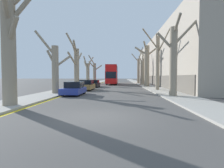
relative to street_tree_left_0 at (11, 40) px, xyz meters
The scene contains 19 objects.
ground_plane 7.29m from the street_tree_left_0, 21.86° to the right, with size 300.00×300.00×0.00m, color #4C4947.
sidewalk_left 47.92m from the street_tree_left_0, 90.84° to the left, with size 3.06×120.00×0.12m, color #A39E93.
sidewalk_right 49.38m from the street_tree_left_0, 75.97° to the left, with size 3.06×120.00×0.12m, color #A39E93.
building_facade_right 34.58m from the street_tree_left_0, 57.75° to the left, with size 10.08×47.74×10.20m.
kerb_line_stripe 47.93m from the street_tree_left_0, 88.79° to the left, with size 0.24×120.00×0.01m, color yellow.
street_tree_left_0 is the anchor object (origin of this frame).
street_tree_left_1 8.01m from the street_tree_left_0, 92.42° to the left, with size 3.40×2.15×6.70m.
street_tree_left_2 16.82m from the street_tree_left_0, 91.20° to the left, with size 1.75×5.42×8.48m.
street_tree_left_3 25.87m from the street_tree_left_0, 90.59° to the left, with size 2.45×4.25×6.11m.
street_tree_left_4 34.27m from the street_tree_left_0, 90.25° to the left, with size 3.51×2.80×7.40m.
street_tree_right_0 13.03m from the street_tree_left_0, 27.58° to the left, with size 3.87×1.90×7.24m.
street_tree_right_1 17.51m from the street_tree_left_0, 48.83° to the left, with size 3.63×2.48×7.89m.
street_tree_right_2 24.37m from the street_tree_left_0, 62.33° to the left, with size 5.03×4.42×8.03m.
street_tree_right_3 30.97m from the street_tree_left_0, 68.40° to the left, with size 1.57×2.97×7.77m.
street_tree_right_4 38.46m from the street_tree_left_0, 72.80° to the left, with size 3.93×3.06×9.43m.
double_decker_bus 32.54m from the street_tree_left_0, 81.96° to the left, with size 2.52×11.62×4.49m.
parked_car_0 8.26m from the street_tree_left_0, 75.37° to the left, with size 1.84×3.94×1.35m.
parked_car_1 14.21m from the street_tree_left_0, 82.10° to the left, with size 1.83×4.42×1.42m.
parked_car_2 20.78m from the street_tree_left_0, 84.69° to the left, with size 1.77×4.35×1.28m.
Camera 1 is at (1.09, -8.09, 1.89)m, focal length 28.00 mm.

